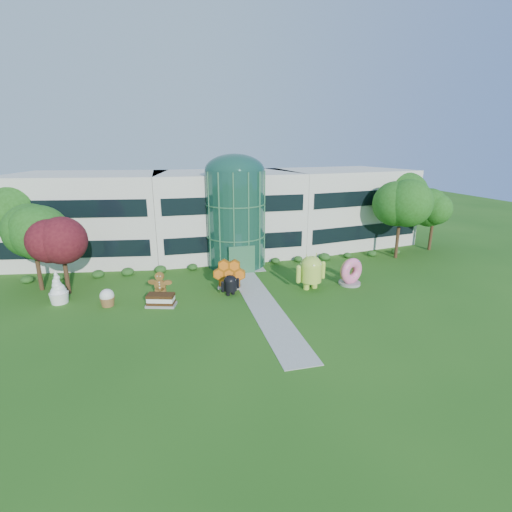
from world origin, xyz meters
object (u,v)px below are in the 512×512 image
object	(u,v)px
android_black	(230,283)
gingerbread	(160,284)
android_green	(311,270)
donut	(350,271)

from	to	relation	value
android_black	gingerbread	size ratio (longest dim) A/B	0.90
android_green	android_black	distance (m)	7.18
android_green	donut	size ratio (longest dim) A/B	1.38
android_green	donut	world-z (taller)	android_green
android_black	gingerbread	xyz separation A→B (m)	(-5.74, 1.32, 0.03)
android_green	donut	xyz separation A→B (m)	(3.86, 0.07, -0.48)
donut	gingerbread	bearing A→B (deg)	156.45
android_green	gingerbread	size ratio (longest dim) A/B	1.54
android_green	android_black	bearing A→B (deg)	165.87
android_black	donut	size ratio (longest dim) A/B	0.80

